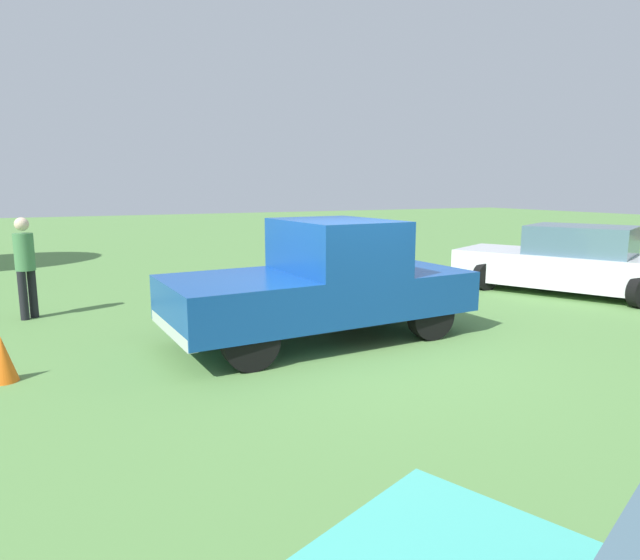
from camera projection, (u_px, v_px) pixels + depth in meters
The scene contains 5 objects.
ground_plane at pixel (366, 352), 7.53m from camera, with size 80.00×80.00×0.00m, color #5B8C47.
pickup_truck at pixel (327, 279), 8.10m from camera, with size 4.60×2.15×1.78m.
sedan_far at pixel (570, 262), 11.66m from camera, with size 3.59×4.85×1.45m.
person_bystander at pixel (25, 262), 9.31m from camera, with size 0.45×0.45×1.75m.
traffic_cone at pixel (2, 359), 6.36m from camera, with size 0.32×0.32×0.55m, color orange.
Camera 1 is at (-3.78, -6.22, 2.26)m, focal length 30.59 mm.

